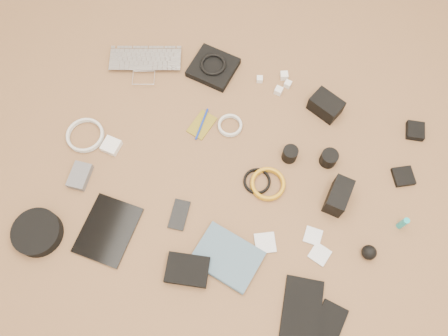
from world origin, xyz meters
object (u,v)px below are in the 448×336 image
(tablet, at_px, (108,230))
(dslr_camera, at_px, (326,106))
(paperback, at_px, (215,278))
(phone, at_px, (179,215))
(laptop, at_px, (145,68))
(headphone_case, at_px, (37,232))

(tablet, bearing_deg, dslr_camera, 51.16)
(paperback, bearing_deg, phone, 61.16)
(laptop, relative_size, phone, 2.66)
(headphone_case, height_order, paperback, headphone_case)
(dslr_camera, bearing_deg, tablet, -107.42)
(laptop, distance_m, phone, 0.69)
(laptop, height_order, tablet, laptop)
(laptop, xyz_separation_m, tablet, (0.12, -0.72, -0.01))
(dslr_camera, height_order, headphone_case, dslr_camera)
(laptop, height_order, phone, laptop)
(headphone_case, bearing_deg, phone, 24.54)
(headphone_case, bearing_deg, dslr_camera, 42.04)
(paperback, bearing_deg, tablet, 97.28)
(headphone_case, xyz_separation_m, paperback, (0.68, 0.03, -0.01))
(headphone_case, bearing_deg, laptop, 81.26)
(laptop, bearing_deg, headphone_case, -115.07)
(laptop, height_order, paperback, laptop)
(phone, relative_size, headphone_case, 0.66)
(dslr_camera, relative_size, paperback, 0.55)
(tablet, xyz_separation_m, headphone_case, (-0.24, -0.09, 0.02))
(paperback, bearing_deg, dslr_camera, -2.16)
(dslr_camera, distance_m, phone, 0.76)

